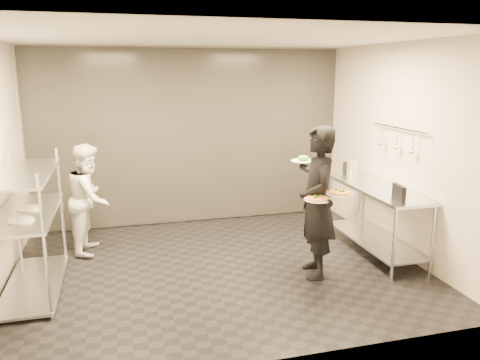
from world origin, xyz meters
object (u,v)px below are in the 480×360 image
object	(u,v)px
bottle_clear	(356,167)
pos_monitor	(399,193)
prep_counter	(376,208)
pizza_plate_near	(317,199)
waiter	(317,203)
pass_rack	(28,225)
salad_plate	(303,159)
bottle_dark	(345,168)
pizza_plate_far	(340,193)
chef	(89,198)
bottle_green	(352,169)

from	to	relation	value
bottle_clear	pos_monitor	bearing A→B (deg)	-98.82
prep_counter	pizza_plate_near	size ratio (longest dim) A/B	6.12
pizza_plate_near	waiter	bearing A→B (deg)	65.98
pos_monitor	bottle_clear	distance (m)	1.49
pass_rack	prep_counter	xyz separation A→B (m)	(4.33, 0.00, -0.14)
salad_plate	bottle_clear	distance (m)	1.60
prep_counter	bottle_dark	xyz separation A→B (m)	(-0.07, 0.80, 0.39)
bottle_dark	prep_counter	bearing A→B (deg)	-84.80
pizza_plate_far	pos_monitor	xyz separation A→B (m)	(0.79, 0.04, -0.06)
bottle_clear	salad_plate	bearing A→B (deg)	-142.67
chef	salad_plate	xyz separation A→B (m)	(2.60, -1.20, 0.63)
chef	bottle_dark	bearing A→B (deg)	-84.45
pizza_plate_near	bottle_green	distance (m)	1.74
chef	bottle_dark	distance (m)	3.68
waiter	bottle_dark	xyz separation A→B (m)	(1.01, 1.27, 0.11)
chef	pizza_plate_near	size ratio (longest dim) A/B	5.07
bottle_green	bottle_clear	xyz separation A→B (m)	(0.17, 0.19, -0.01)
pass_rack	salad_plate	size ratio (longest dim) A/B	5.40
pizza_plate_near	bottle_clear	world-z (taller)	bottle_clear
chef	bottle_clear	distance (m)	3.86
pass_rack	bottle_clear	distance (m)	4.52
prep_counter	bottle_dark	size ratio (longest dim) A/B	9.25
chef	bottle_green	bearing A→B (deg)	-87.44
pass_rack	chef	world-z (taller)	pass_rack
waiter	chef	world-z (taller)	waiter
waiter	salad_plate	size ratio (longest dim) A/B	6.14
prep_counter	waiter	size ratio (longest dim) A/B	0.99
pizza_plate_far	bottle_clear	xyz separation A→B (m)	(1.02, 1.51, -0.06)
pizza_plate_far	bottle_dark	bearing A→B (deg)	60.95
salad_plate	bottle_clear	xyz separation A→B (m)	(1.24, 0.95, -0.35)
bottle_clear	prep_counter	bearing A→B (deg)	-97.66
prep_counter	waiter	world-z (taller)	waiter
pos_monitor	bottle_clear	bearing A→B (deg)	89.65
prep_counter	chef	bearing A→B (deg)	164.23
pass_rack	pizza_plate_far	distance (m)	3.50
pizza_plate_near	salad_plate	xyz separation A→B (m)	(0.05, 0.57, 0.34)
bottle_green	waiter	bearing A→B (deg)	-133.48
waiter	pizza_plate_far	distance (m)	0.34
pizza_plate_near	salad_plate	distance (m)	0.66
pizza_plate_far	pizza_plate_near	bearing A→B (deg)	-179.19
chef	pizza_plate_near	distance (m)	3.11
pos_monitor	bottle_green	bearing A→B (deg)	95.79
bottle_green	chef	bearing A→B (deg)	173.04
pizza_plate_far	bottle_dark	xyz separation A→B (m)	(0.84, 1.51, -0.06)
waiter	bottle_clear	bearing A→B (deg)	146.46
pass_rack	prep_counter	bearing A→B (deg)	0.03
prep_counter	waiter	xyz separation A→B (m)	(-1.08, -0.47, 0.28)
pass_rack	bottle_dark	world-z (taller)	pass_rack
pos_monitor	bottle_clear	world-z (taller)	bottle_clear
waiter	chef	bearing A→B (deg)	-110.31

